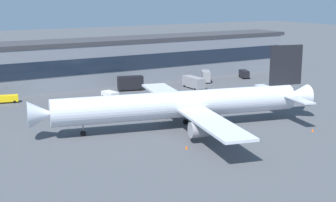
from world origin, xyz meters
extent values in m
plane|color=#4C4F54|center=(0.00, 0.00, 0.00)|extent=(600.00, 600.00, 0.00)
cube|color=gray|center=(0.00, 56.86, 6.29)|extent=(141.98, 14.62, 12.58)
cube|color=#38383D|center=(0.00, 56.86, 13.18)|extent=(144.82, 14.92, 1.20)
cube|color=#192333|center=(0.00, 49.49, 6.92)|extent=(139.14, 0.16, 4.53)
cylinder|color=silver|center=(-3.51, 1.19, 5.03)|extent=(51.36, 17.28, 5.45)
cone|color=silver|center=(-30.15, 7.56, 5.03)|extent=(5.98, 6.18, 5.18)
cone|color=silver|center=(23.39, -5.25, 5.03)|extent=(6.97, 6.17, 4.91)
cube|color=black|center=(20.56, -4.57, 12.11)|extent=(7.54, 2.26, 8.72)
cube|color=silver|center=(18.68, -10.29, 5.84)|extent=(4.62, 10.10, 0.30)
cube|color=silver|center=(21.47, 1.38, 5.84)|extent=(4.62, 10.10, 0.30)
cube|color=silver|center=(-4.89, -13.20, 4.48)|extent=(11.23, 23.94, 0.50)
cube|color=silver|center=(1.76, 14.64, 4.48)|extent=(11.23, 23.94, 0.50)
cylinder|color=#99999E|center=(-5.06, -9.59, 2.58)|extent=(5.07, 3.96, 3.00)
cylinder|color=#99999E|center=(-0.02, 11.49, 2.58)|extent=(5.07, 3.96, 3.00)
cylinder|color=black|center=(-22.55, 5.74, 0.55)|extent=(1.19, 0.74, 1.10)
cylinder|color=slate|center=(-22.55, 5.74, 1.97)|extent=(0.24, 0.24, 2.30)
cylinder|color=black|center=(-1.58, -1.80, 0.55)|extent=(1.19, 0.74, 1.10)
cylinder|color=slate|center=(-1.58, -1.80, 1.97)|extent=(0.24, 0.24, 2.30)
cylinder|color=black|center=(-0.44, 2.97, 0.55)|extent=(1.19, 0.74, 1.10)
cylinder|color=slate|center=(-0.44, 2.97, 1.97)|extent=(0.24, 0.24, 2.30)
cube|color=black|center=(6.18, 42.38, 2.25)|extent=(7.62, 4.33, 3.80)
cube|color=black|center=(8.10, 41.88, 3.01)|extent=(3.04, 2.95, 0.95)
cylinder|color=black|center=(8.92, 42.88, 0.35)|extent=(0.75, 0.47, 0.70)
cylinder|color=black|center=(8.33, 40.61, 0.35)|extent=(0.75, 0.47, 0.70)
cylinder|color=black|center=(4.04, 44.14, 0.35)|extent=(0.75, 0.47, 0.70)
cylinder|color=black|center=(3.45, 41.88, 0.35)|extent=(0.75, 0.47, 0.70)
cube|color=gray|center=(23.68, 35.85, 1.85)|extent=(3.00, 8.46, 3.00)
cube|color=black|center=(23.63, 33.54, 2.45)|extent=(2.65, 3.00, 0.75)
cylinder|color=black|center=(24.87, 32.88, 0.35)|extent=(0.32, 0.71, 0.70)
cylinder|color=black|center=(22.35, 32.94, 0.35)|extent=(0.32, 0.71, 0.70)
cylinder|color=black|center=(25.01, 38.76, 0.35)|extent=(0.32, 0.71, 0.70)
cylinder|color=black|center=(22.49, 38.82, 0.35)|extent=(0.32, 0.71, 0.70)
cube|color=gray|center=(32.65, 42.30, 1.95)|extent=(5.05, 6.40, 3.20)
cube|color=black|center=(31.84, 40.86, 2.59)|extent=(2.96, 2.92, 0.80)
cylinder|color=black|center=(32.56, 39.94, 0.35)|extent=(0.61, 0.76, 0.70)
cylinder|color=black|center=(30.68, 41.00, 0.35)|extent=(0.61, 0.76, 0.70)
cylinder|color=black|center=(34.63, 43.59, 0.35)|extent=(0.61, 0.76, 0.70)
cylinder|color=black|center=(32.75, 44.66, 0.35)|extent=(0.61, 0.76, 0.70)
cube|color=white|center=(-3.20, 35.81, 1.05)|extent=(3.37, 5.17, 1.40)
cube|color=black|center=(-2.97, 34.51, 1.33)|extent=(2.64, 2.06, 0.35)
cylinder|color=black|center=(-1.76, 34.35, 0.35)|extent=(0.41, 0.74, 0.70)
cylinder|color=black|center=(-4.07, 33.96, 0.35)|extent=(0.41, 0.74, 0.70)
cylinder|color=black|center=(-2.33, 37.66, 0.35)|extent=(0.41, 0.74, 0.70)
cylinder|color=black|center=(-4.63, 37.27, 0.35)|extent=(0.41, 0.74, 0.70)
cube|color=yellow|center=(-28.64, 44.09, 1.15)|extent=(6.70, 3.52, 1.60)
cylinder|color=black|center=(-26.69, 42.67, 0.35)|extent=(0.75, 0.46, 0.70)
cylinder|color=black|center=(-26.25, 44.41, 0.35)|extent=(0.75, 0.46, 0.70)
cube|color=black|center=(48.01, 42.08, 1.45)|extent=(4.02, 5.65, 2.20)
cube|color=black|center=(48.55, 43.40, 1.89)|extent=(2.57, 2.46, 0.55)
cylinder|color=black|center=(47.79, 44.14, 0.35)|extent=(0.55, 0.76, 0.70)
cylinder|color=black|center=(49.62, 43.38, 0.35)|extent=(0.55, 0.76, 0.70)
cylinder|color=black|center=(46.40, 40.78, 0.35)|extent=(0.55, 0.76, 0.70)
cylinder|color=black|center=(48.22, 40.02, 0.35)|extent=(0.55, 0.76, 0.70)
cone|color=#F2590C|center=(-9.63, -11.51, 0.32)|extent=(0.52, 0.52, 0.65)
cone|color=#F2590C|center=(18.58, -15.03, 0.30)|extent=(0.48, 0.48, 0.59)
camera|label=1|loc=(-55.53, -81.47, 27.30)|focal=52.14mm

